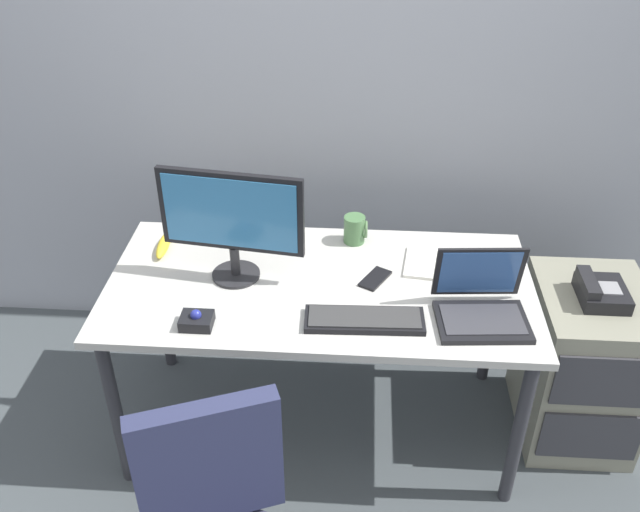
{
  "coord_description": "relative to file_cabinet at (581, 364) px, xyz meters",
  "views": [
    {
      "loc": [
        0.14,
        -2.08,
        2.24
      ],
      "look_at": [
        0.0,
        0.0,
        0.86
      ],
      "focal_mm": 38.89,
      "sensor_mm": 36.0,
      "label": 1
    }
  ],
  "objects": [
    {
      "name": "file_cabinet",
      "position": [
        0.0,
        0.0,
        0.0
      ],
      "size": [
        0.42,
        0.53,
        0.67
      ],
      "color": "gray",
      "rests_on": "ground"
    },
    {
      "name": "paper_notepad",
      "position": [
        -0.65,
        0.08,
        0.41
      ],
      "size": [
        0.17,
        0.22,
        0.01
      ],
      "primitive_type": "cube",
      "rotation": [
        0.0,
        0.0,
        -0.13
      ],
      "color": "white",
      "rests_on": "desk"
    },
    {
      "name": "coffee_mug",
      "position": [
        -0.93,
        0.23,
        0.46
      ],
      "size": [
        0.1,
        0.09,
        0.11
      ],
      "color": "#4B7747",
      "rests_on": "desk"
    },
    {
      "name": "cell_phone",
      "position": [
        -0.84,
        -0.03,
        0.41
      ],
      "size": [
        0.13,
        0.16,
        0.01
      ],
      "primitive_type": "cube",
      "rotation": [
        0.0,
        0.0,
        -0.51
      ],
      "color": "black",
      "rests_on": "desk"
    },
    {
      "name": "laptop",
      "position": [
        -0.48,
        -0.23,
        0.45
      ],
      "size": [
        0.33,
        0.29,
        0.24
      ],
      "color": "black",
      "rests_on": "desk"
    },
    {
      "name": "desk",
      "position": [
        -1.05,
        -0.07,
        0.33
      ],
      "size": [
        1.58,
        0.78,
        0.74
      ],
      "color": "beige",
      "rests_on": "ground"
    },
    {
      "name": "ground_plane",
      "position": [
        -1.05,
        -0.07,
        -0.34
      ],
      "size": [
        8.0,
        8.0,
        0.0
      ],
      "primitive_type": "plane",
      "color": "#434A4D"
    },
    {
      "name": "trackball_mouse",
      "position": [
        -1.45,
        -0.34,
        0.42
      ],
      "size": [
        0.11,
        0.09,
        0.07
      ],
      "color": "black",
      "rests_on": "desk"
    },
    {
      "name": "keyboard",
      "position": [
        -0.88,
        -0.29,
        0.41
      ],
      "size": [
        0.41,
        0.15,
        0.03
      ],
      "color": "black",
      "rests_on": "desk"
    },
    {
      "name": "banana",
      "position": [
        -1.68,
        0.12,
        0.42
      ],
      "size": [
        0.05,
        0.19,
        0.04
      ],
      "primitive_type": "ellipsoid",
      "rotation": [
        0.0,
        0.0,
        1.61
      ],
      "color": "yellow",
      "rests_on": "desk"
    },
    {
      "name": "back_wall",
      "position": [
        -1.05,
        0.67,
        1.06
      ],
      "size": [
        6.0,
        0.1,
        2.8
      ],
      "primitive_type": "cube",
      "color": "#9B9FA8",
      "rests_on": "ground"
    },
    {
      "name": "desk_phone",
      "position": [
        -0.01,
        -0.02,
        0.37
      ],
      "size": [
        0.17,
        0.2,
        0.09
      ],
      "color": "black",
      "rests_on": "file_cabinet"
    },
    {
      "name": "monitor_main",
      "position": [
        -1.37,
        -0.05,
        0.65
      ],
      "size": [
        0.53,
        0.18,
        0.43
      ],
      "color": "#262628",
      "rests_on": "desk"
    }
  ]
}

